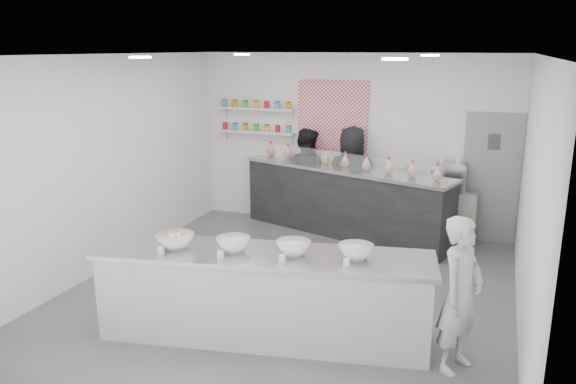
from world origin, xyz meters
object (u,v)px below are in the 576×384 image
Objects in this scene: back_bar at (344,201)px; staff_right at (352,179)px; prep_counter at (264,296)px; espresso_ledge at (439,214)px; espresso_machine at (449,176)px; staff_left at (306,178)px; woman_prep at (460,295)px.

back_bar is 0.42m from staff_right.
prep_counter is 4.25m from espresso_ledge.
espresso_machine is 2.42m from staff_left.
staff_left reaches higher than espresso_machine.
prep_counter is 3.97m from staff_right.
staff_left is at bearing 60.23° from woman_prep.
prep_counter is at bearing -70.94° from back_bar.
staff_left is (-2.41, -0.05, -0.21)m from espresso_machine.
staff_right reaches higher than woman_prep.
staff_right is (-1.47, -0.05, 0.47)m from espresso_ledge.
staff_left is (-0.88, 3.95, 0.38)m from prep_counter.
prep_counter is 1.98× the size of staff_right.
woman_prep is 0.86× the size of staff_right.
woman_prep is 0.90× the size of staff_left.
espresso_machine is at bearing 27.80° from back_bar.
espresso_ledge is at bearing 32.04° from woman_prep.
prep_counter is at bearing 78.07° from staff_right.
espresso_ledge is 0.65× the size of staff_right.
prep_counter is 3.05× the size of espresso_ledge.
back_bar is 0.86m from staff_left.
woman_prep is (2.01, 0.11, 0.29)m from prep_counter.
prep_counter is 4.33m from espresso_machine.
staff_right is (-0.06, 3.95, 0.42)m from prep_counter.
prep_counter is at bearing -110.89° from espresso_machine.
woman_prep reaches higher than back_bar.
prep_counter is 2.04m from woman_prep.
espresso_machine is (1.64, 0.30, 0.50)m from back_bar.
staff_right is at bearing 51.56° from woman_prep.
espresso_machine is 0.34× the size of woman_prep.
espresso_machine is 3.94m from woman_prep.
staff_right reaches higher than prep_counter.
prep_counter reaches higher than espresso_ledge.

